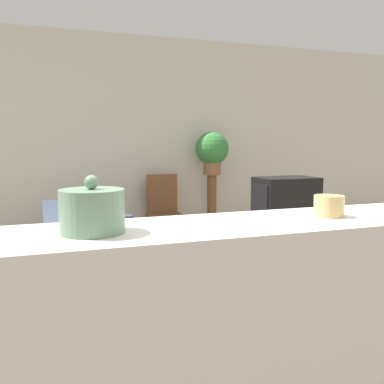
# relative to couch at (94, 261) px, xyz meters

# --- Properties ---
(ground_plane) EXTENTS (14.00, 14.00, 0.00)m
(ground_plane) POSITION_rel_couch_xyz_m (0.67, -1.90, -0.26)
(ground_plane) COLOR #756656
(wall_back) EXTENTS (9.00, 0.06, 2.70)m
(wall_back) POSITION_rel_couch_xyz_m (0.67, 1.53, 1.09)
(wall_back) COLOR beige
(wall_back) RESTS_ON ground_plane
(couch) EXTENTS (0.95, 1.67, 0.75)m
(couch) POSITION_rel_couch_xyz_m (0.00, 0.00, 0.00)
(couch) COLOR #384256
(couch) RESTS_ON ground_plane
(tv_stand) EXTENTS (0.87, 0.45, 0.44)m
(tv_stand) POSITION_rel_couch_xyz_m (2.02, -0.03, -0.04)
(tv_stand) COLOR brown
(tv_stand) RESTS_ON ground_plane
(television) EXTENTS (0.64, 0.42, 0.55)m
(television) POSITION_rel_couch_xyz_m (2.01, -0.03, 0.45)
(television) COLOR black
(television) RESTS_ON tv_stand
(wooden_chair) EXTENTS (0.44, 0.44, 0.96)m
(wooden_chair) POSITION_rel_couch_xyz_m (1.02, 1.17, 0.26)
(wooden_chair) COLOR brown
(wooden_chair) RESTS_ON ground_plane
(plant_stand) EXTENTS (0.12, 0.12, 0.94)m
(plant_stand) POSITION_rel_couch_xyz_m (1.67, 1.21, 0.20)
(plant_stand) COLOR brown
(plant_stand) RESTS_ON ground_plane
(potted_plant) EXTENTS (0.43, 0.43, 0.56)m
(potted_plant) POSITION_rel_couch_xyz_m (1.67, 1.21, 0.99)
(potted_plant) COLOR #8E5B3D
(potted_plant) RESTS_ON plant_stand
(foreground_counter) EXTENTS (2.93, 0.44, 1.08)m
(foreground_counter) POSITION_rel_couch_xyz_m (0.67, -2.58, 0.28)
(foreground_counter) COLOR silver
(foreground_counter) RESTS_ON ground_plane
(decorative_bowl) EXTENTS (0.21, 0.21, 0.18)m
(decorative_bowl) POSITION_rel_couch_xyz_m (-0.28, -2.58, 0.89)
(decorative_bowl) COLOR gray
(decorative_bowl) RESTS_ON foreground_counter
(candle_jar) EXTENTS (0.12, 0.12, 0.08)m
(candle_jar) POSITION_rel_couch_xyz_m (0.62, -2.58, 0.86)
(candle_jar) COLOR tan
(candle_jar) RESTS_ON foreground_counter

